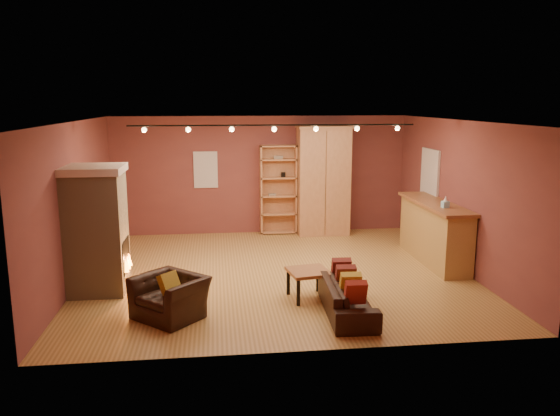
{
  "coord_description": "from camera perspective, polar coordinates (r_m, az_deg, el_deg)",
  "views": [
    {
      "loc": [
        -1.08,
        -9.67,
        3.16
      ],
      "look_at": [
        0.1,
        0.2,
        1.19
      ],
      "focal_mm": 35.0,
      "sensor_mm": 36.0,
      "label": 1
    }
  ],
  "objects": [
    {
      "name": "back_wall",
      "position": [
        13.08,
        -2.05,
        3.46
      ],
      "size": [
        7.0,
        0.02,
        2.8
      ],
      "primitive_type": "cube",
      "color": "brown",
      "rests_on": "floor"
    },
    {
      "name": "floor",
      "position": [
        10.23,
        -0.45,
        -6.8
      ],
      "size": [
        7.0,
        7.0,
        0.0
      ],
      "primitive_type": "plane",
      "color": "olive",
      "rests_on": "ground"
    },
    {
      "name": "tissue_box",
      "position": [
        10.56,
        16.9,
        0.52
      ],
      "size": [
        0.13,
        0.13,
        0.22
      ],
      "rotation": [
        0.0,
        0.0,
        0.08
      ],
      "color": "#8ECAE4",
      "rests_on": "bar_counter"
    },
    {
      "name": "left_wall",
      "position": [
        10.12,
        -20.56,
        0.46
      ],
      "size": [
        0.02,
        6.5,
        2.8
      ],
      "primitive_type": "cube",
      "color": "brown",
      "rests_on": "floor"
    },
    {
      "name": "ceiling",
      "position": [
        9.74,
        -0.48,
        9.08
      ],
      "size": [
        7.0,
        7.0,
        0.0
      ],
      "primitive_type": "plane",
      "rotation": [
        3.14,
        0.0,
        0.0
      ],
      "color": "#57331B",
      "rests_on": "back_wall"
    },
    {
      "name": "armoire",
      "position": [
        12.98,
        4.52,
        2.9
      ],
      "size": [
        1.26,
        0.72,
        2.58
      ],
      "color": "tan",
      "rests_on": "floor"
    },
    {
      "name": "armchair",
      "position": [
        8.26,
        -11.45,
        -8.4
      ],
      "size": [
        1.13,
        1.11,
        0.84
      ],
      "rotation": [
        0.0,
        0.0,
        -0.74
      ],
      "color": "black",
      "rests_on": "floor"
    },
    {
      "name": "coffee_table",
      "position": [
        8.87,
        3.0,
        -6.93
      ],
      "size": [
        0.72,
        0.72,
        0.47
      ],
      "rotation": [
        0.0,
        0.0,
        0.17
      ],
      "color": "#985F37",
      "rests_on": "floor"
    },
    {
      "name": "back_window",
      "position": [
        13.0,
        -7.78,
        3.98
      ],
      "size": [
        0.56,
        0.04,
        0.86
      ],
      "primitive_type": "cube",
      "color": "silver",
      "rests_on": "back_wall"
    },
    {
      "name": "bookcase",
      "position": [
        13.06,
        -0.21,
        2.04
      ],
      "size": [
        0.87,
        0.34,
        2.13
      ],
      "color": "tan",
      "rests_on": "floor"
    },
    {
      "name": "track_rail",
      "position": [
        9.94,
        -0.61,
        8.45
      ],
      "size": [
        5.2,
        0.09,
        0.13
      ],
      "color": "black",
      "rests_on": "ceiling"
    },
    {
      "name": "right_wall",
      "position": [
        10.84,
        18.25,
        1.29
      ],
      "size": [
        0.02,
        6.5,
        2.8
      ],
      "primitive_type": "cube",
      "color": "brown",
      "rests_on": "floor"
    },
    {
      "name": "fireplace",
      "position": [
        9.51,
        -18.57,
        -2.15
      ],
      "size": [
        1.01,
        0.98,
        2.12
      ],
      "color": "tan",
      "rests_on": "floor"
    },
    {
      "name": "loveseat",
      "position": [
        8.31,
        7.07,
        -8.7
      ],
      "size": [
        0.56,
        1.68,
        0.72
      ],
      "rotation": [
        0.0,
        0.0,
        1.53
      ],
      "color": "black",
      "rests_on": "floor"
    },
    {
      "name": "right_window",
      "position": [
        12.06,
        15.41,
        3.6
      ],
      "size": [
        0.05,
        0.9,
        1.0
      ],
      "primitive_type": "cube",
      "color": "silver",
      "rests_on": "right_wall"
    },
    {
      "name": "bar_counter",
      "position": [
        11.21,
        15.82,
        -2.39
      ],
      "size": [
        0.66,
        2.51,
        1.2
      ],
      "color": "tan",
      "rests_on": "floor"
    }
  ]
}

